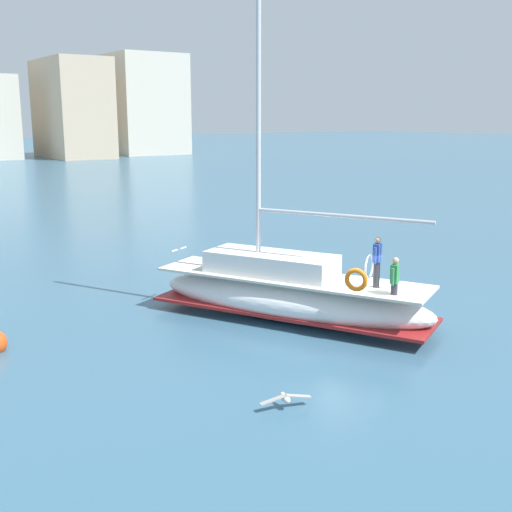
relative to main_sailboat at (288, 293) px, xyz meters
name	(u,v)px	position (x,y,z in m)	size (l,w,h in m)	color
ground_plane	(351,328)	(1.11, -1.83, -0.91)	(400.00, 400.00, 0.00)	#38607A
main_sailboat	(288,293)	(0.00, 0.00, 0.00)	(6.54, 9.63, 13.17)	white
seagull	(285,398)	(-4.09, -5.25, -0.65)	(1.25, 0.51, 0.18)	silver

